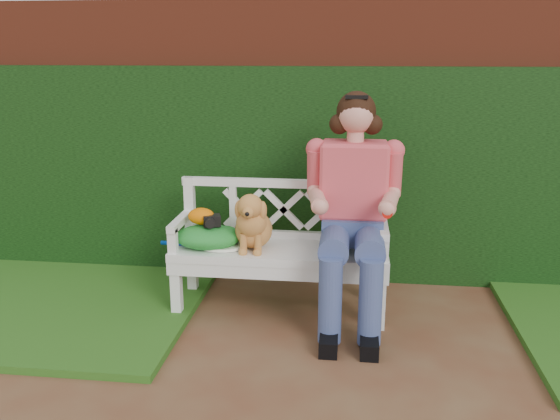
# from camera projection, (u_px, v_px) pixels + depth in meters

# --- Properties ---
(ground) EXTENTS (60.00, 60.00, 0.00)m
(ground) POSITION_uv_depth(u_px,v_px,m) (347.00, 388.00, 3.30)
(ground) COLOR #5A2C1B
(brick_wall) EXTENTS (10.00, 0.30, 2.20)m
(brick_wall) POSITION_uv_depth(u_px,v_px,m) (355.00, 141.00, 4.83)
(brick_wall) COLOR maroon
(brick_wall) RESTS_ON ground
(ivy_hedge) EXTENTS (10.00, 0.18, 1.70)m
(ivy_hedge) POSITION_uv_depth(u_px,v_px,m) (353.00, 177.00, 4.68)
(ivy_hedge) COLOR #1C4715
(ivy_hedge) RESTS_ON ground
(grass_left) EXTENTS (2.60, 2.00, 0.05)m
(grass_left) POSITION_uv_depth(u_px,v_px,m) (28.00, 298.00, 4.44)
(grass_left) COLOR #1D4C0E
(grass_left) RESTS_ON ground
(garden_bench) EXTENTS (1.64, 0.77, 0.48)m
(garden_bench) POSITION_uv_depth(u_px,v_px,m) (280.00, 279.00, 4.22)
(garden_bench) COLOR white
(garden_bench) RESTS_ON ground
(seated_woman) EXTENTS (0.71, 0.93, 1.61)m
(seated_woman) POSITION_uv_depth(u_px,v_px,m) (353.00, 205.00, 4.00)
(seated_woman) COLOR #F82A46
(seated_woman) RESTS_ON ground
(dog) EXTENTS (0.29, 0.39, 0.42)m
(dog) POSITION_uv_depth(u_px,v_px,m) (253.00, 220.00, 4.07)
(dog) COLOR brown
(dog) RESTS_ON garden_bench
(tennis_racket) EXTENTS (0.67, 0.35, 0.03)m
(tennis_racket) POSITION_uv_depth(u_px,v_px,m) (218.00, 245.00, 4.16)
(tennis_racket) COLOR white
(tennis_racket) RESTS_ON garden_bench
(green_bag) EXTENTS (0.56, 0.51, 0.16)m
(green_bag) POSITION_uv_depth(u_px,v_px,m) (208.00, 236.00, 4.15)
(green_bag) COLOR #368333
(green_bag) RESTS_ON garden_bench
(camera_item) EXTENTS (0.14, 0.12, 0.08)m
(camera_item) POSITION_uv_depth(u_px,v_px,m) (212.00, 220.00, 4.11)
(camera_item) COLOR black
(camera_item) RESTS_ON green_bag
(baseball_glove) EXTENTS (0.22, 0.18, 0.12)m
(baseball_glove) POSITION_uv_depth(u_px,v_px,m) (201.00, 216.00, 4.14)
(baseball_glove) COLOR #DD6804
(baseball_glove) RESTS_ON green_bag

